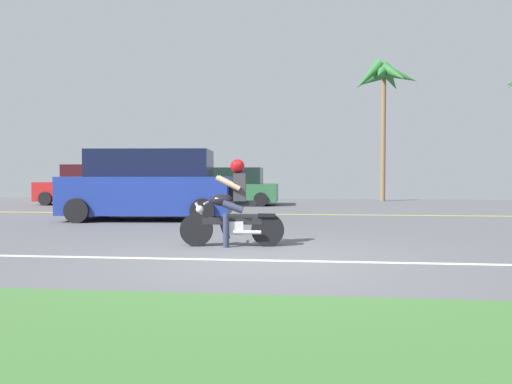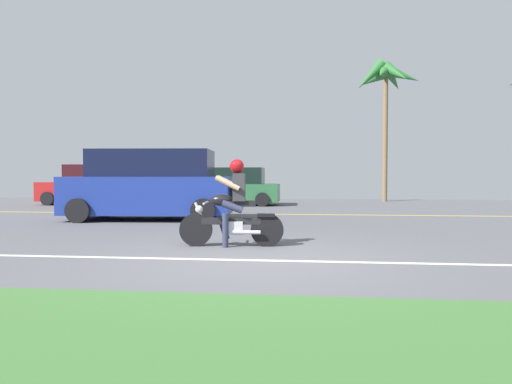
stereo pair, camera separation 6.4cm
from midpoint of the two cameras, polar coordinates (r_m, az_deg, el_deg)
The scene contains 9 objects.
ground at distance 9.91m, azimuth 1.61°, elevation -5.25°, with size 56.00×30.00×0.04m, color #545459.
grass_median at distance 3.04m, azimuth -8.98°, elevation -21.30°, with size 56.00×3.80×0.06m, color #3D6B33.
lane_line_near at distance 6.94m, azimuth -0.24°, elevation -8.19°, with size 50.40×0.12×0.01m, color silver.
lane_line_far at distance 15.01m, azimuth 3.05°, elevation -2.68°, with size 50.40×0.12×0.01m, color yellow.
motorcyclist at distance 8.23m, azimuth -3.01°, elevation -2.12°, with size 1.81×0.59×1.52m.
suv_nearby at distance 13.50m, azimuth -12.76°, elevation 0.72°, with size 4.81×2.42×1.93m.
parked_car_0 at distance 21.16m, azimuth -19.15°, elevation 0.67°, with size 4.31×1.83×1.68m.
parked_car_1 at distance 19.72m, azimuth -3.50°, elevation 0.53°, with size 4.27×1.86×1.55m.
palm_tree_0 at distance 23.74m, azimuth 15.08°, elevation 12.77°, with size 3.20×3.12×6.72m.
Camera 1 is at (0.69, -6.81, 1.23)m, focal length 33.26 mm.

